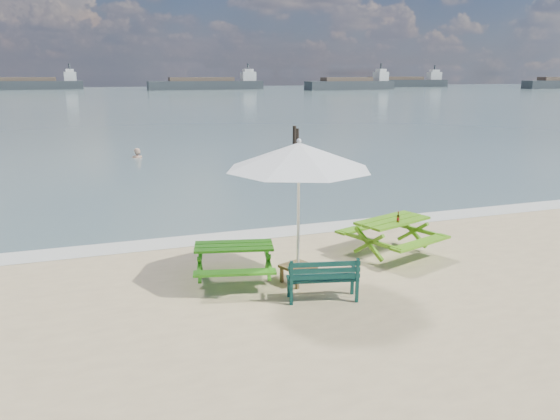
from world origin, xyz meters
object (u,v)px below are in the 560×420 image
object	(u,v)px
picnic_table_right	(392,238)
beer_bottle	(398,219)
patio_umbrella	(299,156)
side_table	(298,274)
park_bench	(322,287)
picnic_table_left	(234,263)
swimmer	(138,166)

from	to	relation	value
picnic_table_right	beer_bottle	xyz separation A→B (m)	(-0.01, -0.24, 0.49)
patio_umbrella	beer_bottle	xyz separation A→B (m)	(2.54, 0.65, -1.56)
side_table	beer_bottle	xyz separation A→B (m)	(2.54, 0.65, 0.70)
picnic_table_right	park_bench	bearing A→B (deg)	-144.04
picnic_table_left	swimmer	size ratio (longest dim) A/B	1.11
swimmer	picnic_table_left	bearing A→B (deg)	-88.88
picnic_table_right	park_bench	size ratio (longest dim) A/B	1.78
patio_umbrella	swimmer	xyz separation A→B (m)	(-1.44, 17.43, -2.86)
beer_bottle	swimmer	bearing A→B (deg)	103.34
beer_bottle	picnic_table_right	bearing A→B (deg)	86.48
picnic_table_right	side_table	world-z (taller)	picnic_table_right
park_bench	swimmer	world-z (taller)	park_bench
park_bench	swimmer	distance (m)	18.39
side_table	swimmer	bearing A→B (deg)	94.72
side_table	swimmer	size ratio (longest dim) A/B	0.40
picnic_table_right	side_table	size ratio (longest dim) A/B	3.27
picnic_table_left	beer_bottle	distance (m)	3.69
patio_umbrella	picnic_table_right	bearing A→B (deg)	19.12
side_table	patio_umbrella	world-z (taller)	patio_umbrella
picnic_table_left	picnic_table_right	distance (m)	3.68
picnic_table_left	beer_bottle	bearing A→B (deg)	1.65
picnic_table_left	park_bench	world-z (taller)	park_bench
patio_umbrella	beer_bottle	world-z (taller)	patio_umbrella
beer_bottle	swimmer	distance (m)	17.30
park_bench	picnic_table_right	bearing A→B (deg)	35.96
picnic_table_right	swimmer	bearing A→B (deg)	103.57
picnic_table_right	park_bench	xyz separation A→B (m)	(-2.43, -1.76, -0.15)
swimmer	park_bench	bearing A→B (deg)	-85.12
side_table	picnic_table_left	bearing A→B (deg)	153.99
patio_umbrella	swimmer	size ratio (longest dim) A/B	2.00
picnic_table_left	picnic_table_right	size ratio (longest dim) A/B	0.85
side_table	park_bench	bearing A→B (deg)	-81.86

